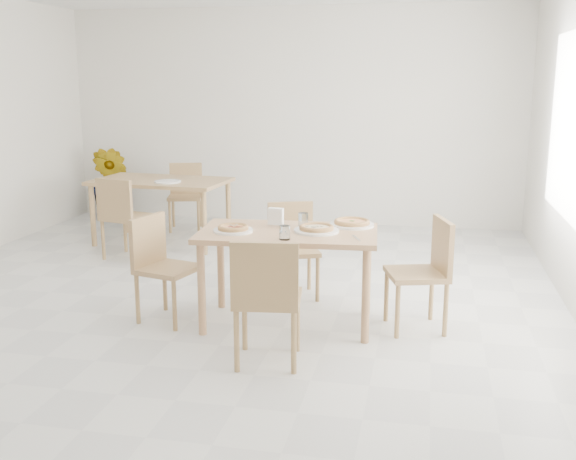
% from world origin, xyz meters
% --- Properties ---
extents(main_table, '(1.41, 0.87, 0.75)m').
position_xyz_m(main_table, '(0.77, -0.33, 0.66)').
color(main_table, tan).
rests_on(main_table, ground).
extents(chair_south, '(0.49, 0.49, 0.88)m').
position_xyz_m(chair_south, '(0.80, -1.15, 0.51)').
color(chair_south, '#A17A50').
rests_on(chair_south, ground).
extents(chair_north, '(0.53, 0.53, 0.82)m').
position_xyz_m(chair_north, '(0.65, 0.41, 0.48)').
color(chair_north, '#A17A50').
rests_on(chair_north, ground).
extents(chair_west, '(0.50, 0.50, 0.84)m').
position_xyz_m(chair_west, '(-0.25, -0.43, 0.48)').
color(chair_west, '#A17A50').
rests_on(chair_west, ground).
extents(chair_east, '(0.53, 0.53, 0.86)m').
position_xyz_m(chair_east, '(1.83, -0.21, 0.50)').
color(chair_east, '#A17A50').
rests_on(chair_east, ground).
extents(plate_margherita, '(0.35, 0.35, 0.02)m').
position_xyz_m(plate_margherita, '(1.23, -0.05, 0.76)').
color(plate_margherita, white).
rests_on(plate_margherita, main_table).
extents(plate_mushroom, '(0.34, 0.34, 0.02)m').
position_xyz_m(plate_mushroom, '(0.99, -0.32, 0.76)').
color(plate_mushroom, white).
rests_on(plate_mushroom, main_table).
extents(plate_pepperoni, '(0.30, 0.30, 0.02)m').
position_xyz_m(plate_pepperoni, '(0.37, -0.44, 0.76)').
color(plate_pepperoni, white).
rests_on(plate_pepperoni, main_table).
extents(pizza_margherita, '(0.36, 0.36, 0.03)m').
position_xyz_m(pizza_margherita, '(1.23, -0.05, 0.78)').
color(pizza_margherita, tan).
rests_on(pizza_margherita, plate_margherita).
extents(pizza_mushroom, '(0.31, 0.31, 0.03)m').
position_xyz_m(pizza_mushroom, '(0.99, -0.32, 0.78)').
color(pizza_mushroom, tan).
rests_on(pizza_mushroom, plate_mushroom).
extents(pizza_pepperoni, '(0.31, 0.31, 0.03)m').
position_xyz_m(pizza_pepperoni, '(0.37, -0.44, 0.78)').
color(pizza_pepperoni, tan).
rests_on(pizza_pepperoni, plate_pepperoni).
extents(tumbler_a, '(0.08, 0.08, 0.10)m').
position_xyz_m(tumbler_a, '(0.85, -0.13, 0.80)').
color(tumbler_a, white).
rests_on(tumbler_a, main_table).
extents(tumbler_b, '(0.08, 0.08, 0.10)m').
position_xyz_m(tumbler_b, '(0.81, -0.62, 0.80)').
color(tumbler_b, white).
rests_on(tumbler_b, main_table).
extents(napkin_holder, '(0.14, 0.08, 0.14)m').
position_xyz_m(napkin_holder, '(0.64, -0.18, 0.82)').
color(napkin_holder, silver).
rests_on(napkin_holder, main_table).
extents(fork_a, '(0.03, 0.17, 0.01)m').
position_xyz_m(fork_a, '(0.73, -0.39, 0.75)').
color(fork_a, silver).
rests_on(fork_a, main_table).
extents(fork_b, '(0.09, 0.18, 0.01)m').
position_xyz_m(fork_b, '(1.31, -0.48, 0.75)').
color(fork_b, silver).
rests_on(fork_b, main_table).
extents(second_table, '(1.58, 0.98, 0.75)m').
position_xyz_m(second_table, '(-1.22, 1.98, 0.67)').
color(second_table, '#A17A50').
rests_on(second_table, ground).
extents(chair_back_s, '(0.52, 0.52, 0.88)m').
position_xyz_m(chair_back_s, '(-1.34, 1.21, 0.51)').
color(chair_back_s, '#A17A50').
rests_on(chair_back_s, ground).
extents(chair_back_n, '(0.50, 0.50, 0.83)m').
position_xyz_m(chair_back_n, '(-1.22, 2.79, 0.48)').
color(chair_back_n, '#A17A50').
rests_on(chair_back_n, ground).
extents(plate_empty, '(0.30, 0.30, 0.02)m').
position_xyz_m(plate_empty, '(-1.06, 1.80, 0.76)').
color(plate_empty, white).
rests_on(plate_empty, second_table).
extents(potted_plant, '(0.67, 0.61, 0.99)m').
position_xyz_m(potted_plant, '(-2.44, 3.15, 0.50)').
color(potted_plant, '#296C20').
rests_on(potted_plant, ground).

